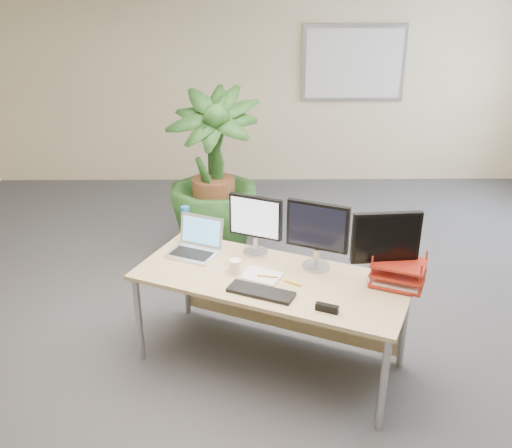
{
  "coord_description": "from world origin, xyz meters",
  "views": [
    {
      "loc": [
        -0.09,
        -3.37,
        2.62
      ],
      "look_at": [
        -0.06,
        0.35,
        0.96
      ],
      "focal_mm": 40.0,
      "sensor_mm": 36.0,
      "label": 1
    }
  ],
  "objects_px": {
    "monitor_right": "(317,231)",
    "desk": "(276,289)",
    "monitor_left": "(256,221)",
    "laptop": "(196,244)",
    "floor_plant": "(214,189)"
  },
  "relations": [
    {
      "from": "monitor_left",
      "to": "floor_plant",
      "type": "bearing_deg",
      "value": 106.95
    },
    {
      "from": "monitor_right",
      "to": "floor_plant",
      "type": "bearing_deg",
      "value": 118.51
    },
    {
      "from": "desk",
      "to": "monitor_left",
      "type": "relative_size",
      "value": 4.49
    },
    {
      "from": "floor_plant",
      "to": "monitor_right",
      "type": "distance_m",
      "value": 1.7
    },
    {
      "from": "desk",
      "to": "floor_plant",
      "type": "relative_size",
      "value": 1.34
    },
    {
      "from": "desk",
      "to": "laptop",
      "type": "height_order",
      "value": "laptop"
    },
    {
      "from": "monitor_right",
      "to": "desk",
      "type": "bearing_deg",
      "value": -171.67
    },
    {
      "from": "monitor_left",
      "to": "laptop",
      "type": "bearing_deg",
      "value": 176.96
    },
    {
      "from": "monitor_left",
      "to": "laptop",
      "type": "height_order",
      "value": "monitor_left"
    },
    {
      "from": "desk",
      "to": "monitor_right",
      "type": "relative_size",
      "value": 4.13
    },
    {
      "from": "floor_plant",
      "to": "monitor_right",
      "type": "height_order",
      "value": "floor_plant"
    },
    {
      "from": "desk",
      "to": "floor_plant",
      "type": "bearing_deg",
      "value": 109.01
    },
    {
      "from": "monitor_right",
      "to": "laptop",
      "type": "bearing_deg",
      "value": 163.88
    },
    {
      "from": "monitor_left",
      "to": "monitor_right",
      "type": "bearing_deg",
      "value": -28.14
    },
    {
      "from": "desk",
      "to": "floor_plant",
      "type": "xyz_separation_m",
      "value": [
        -0.52,
        1.52,
        0.19
      ]
    }
  ]
}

